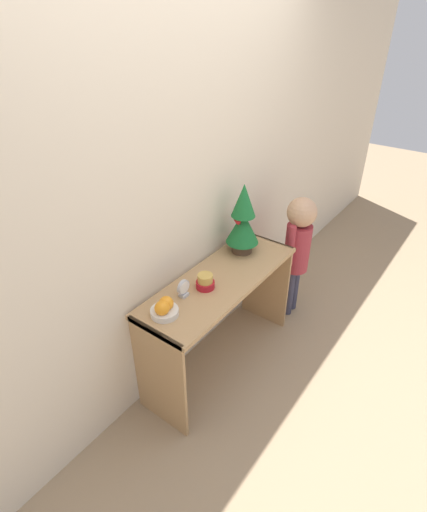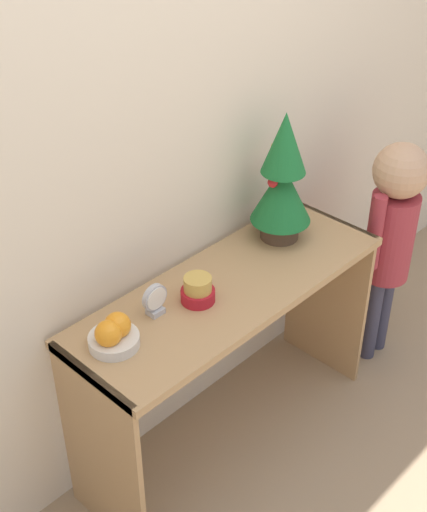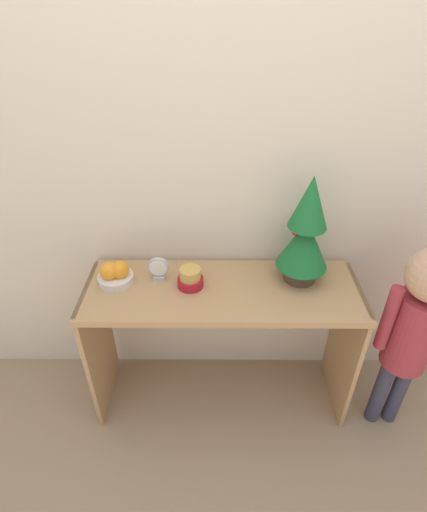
{
  "view_description": "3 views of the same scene",
  "coord_description": "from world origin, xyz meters",
  "px_view_note": "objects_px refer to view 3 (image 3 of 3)",
  "views": [
    {
      "loc": [
        -1.66,
        -0.96,
        2.17
      ],
      "look_at": [
        -0.03,
        0.25,
        0.89
      ],
      "focal_mm": 28.0,
      "sensor_mm": 36.0,
      "label": 1
    },
    {
      "loc": [
        -1.43,
        -1.09,
        2.16
      ],
      "look_at": [
        -0.07,
        0.22,
        0.88
      ],
      "focal_mm": 50.0,
      "sensor_mm": 36.0,
      "label": 2
    },
    {
      "loc": [
        -0.03,
        -1.13,
        1.83
      ],
      "look_at": [
        -0.04,
        0.18,
        0.92
      ],
      "focal_mm": 28.0,
      "sensor_mm": 36.0,
      "label": 3
    }
  ],
  "objects_px": {
    "fruit_bowl": "(115,274)",
    "child_figure": "(417,322)",
    "mini_tree": "(306,232)",
    "desk_clock": "(159,269)",
    "singing_bowl": "(190,278)"
  },
  "relations": [
    {
      "from": "fruit_bowl",
      "to": "child_figure",
      "type": "xyz_separation_m",
      "value": [
        1.28,
        -0.18,
        -0.11
      ]
    },
    {
      "from": "mini_tree",
      "to": "desk_clock",
      "type": "bearing_deg",
      "value": -179.25
    },
    {
      "from": "singing_bowl",
      "to": "desk_clock",
      "type": "xyz_separation_m",
      "value": [
        -0.14,
        0.05,
        0.01
      ]
    },
    {
      "from": "fruit_bowl",
      "to": "singing_bowl",
      "type": "relative_size",
      "value": 1.38
    },
    {
      "from": "fruit_bowl",
      "to": "child_figure",
      "type": "bearing_deg",
      "value": -7.95
    },
    {
      "from": "mini_tree",
      "to": "child_figure",
      "type": "xyz_separation_m",
      "value": [
        0.46,
        -0.21,
        -0.3
      ]
    },
    {
      "from": "singing_bowl",
      "to": "child_figure",
      "type": "relative_size",
      "value": 0.11
    },
    {
      "from": "mini_tree",
      "to": "desk_clock",
      "type": "relative_size",
      "value": 4.45
    },
    {
      "from": "desk_clock",
      "to": "child_figure",
      "type": "xyz_separation_m",
      "value": [
        1.09,
        -0.2,
        -0.12
      ]
    },
    {
      "from": "fruit_bowl",
      "to": "singing_bowl",
      "type": "distance_m",
      "value": 0.33
    },
    {
      "from": "mini_tree",
      "to": "desk_clock",
      "type": "distance_m",
      "value": 0.65
    },
    {
      "from": "desk_clock",
      "to": "singing_bowl",
      "type": "bearing_deg",
      "value": -18.91
    },
    {
      "from": "fruit_bowl",
      "to": "child_figure",
      "type": "relative_size",
      "value": 0.15
    },
    {
      "from": "fruit_bowl",
      "to": "desk_clock",
      "type": "xyz_separation_m",
      "value": [
        0.19,
        0.02,
        0.01
      ]
    },
    {
      "from": "mini_tree",
      "to": "child_figure",
      "type": "bearing_deg",
      "value": -24.33
    }
  ]
}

